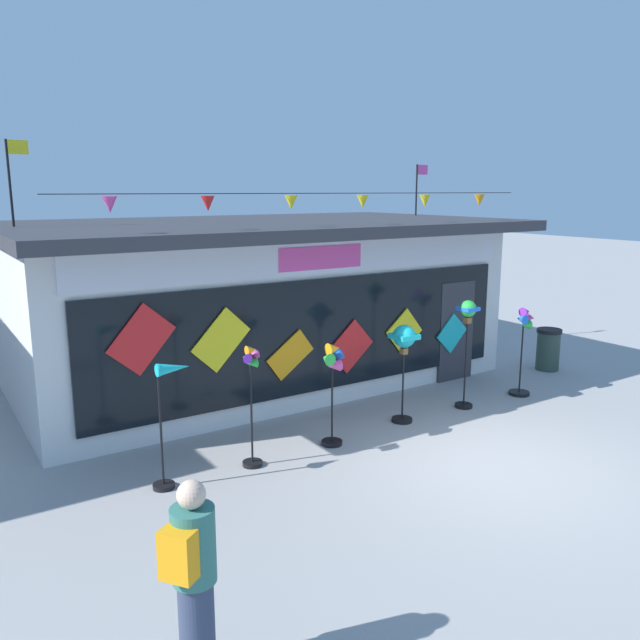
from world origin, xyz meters
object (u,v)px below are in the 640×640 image
(kite_shop_building, at_px, (255,299))
(wind_spinner_center_left, at_px, (333,374))
(wind_spinner_left, at_px, (252,393))
(wind_spinner_right, at_px, (467,326))
(trash_bin, at_px, (548,349))
(wind_spinner_far_left, at_px, (169,405))
(wind_spinner_center_right, at_px, (404,345))
(person_near_camera, at_px, (193,578))
(wind_spinner_far_right, at_px, (524,339))

(kite_shop_building, xyz_separation_m, wind_spinner_center_left, (-0.73, -3.87, -0.50))
(kite_shop_building, height_order, wind_spinner_left, kite_shop_building)
(wind_spinner_right, height_order, trash_bin, wind_spinner_right)
(wind_spinner_center_left, height_order, trash_bin, wind_spinner_center_left)
(wind_spinner_far_left, xyz_separation_m, wind_spinner_right, (5.42, 0.11, 0.37))
(wind_spinner_center_right, bearing_deg, kite_shop_building, 102.34)
(wind_spinner_center_left, xyz_separation_m, person_near_camera, (-3.56, -3.30, -0.23))
(wind_spinner_center_left, height_order, wind_spinner_right, wind_spinner_right)
(wind_spinner_far_right, xyz_separation_m, trash_bin, (1.88, 0.85, -0.62))
(wind_spinner_center_right, distance_m, person_near_camera, 6.19)
(wind_spinner_far_left, distance_m, wind_spinner_right, 5.44)
(kite_shop_building, bearing_deg, wind_spinner_center_right, -77.66)
(wind_spinner_far_left, xyz_separation_m, wind_spinner_far_right, (6.82, 0.02, -0.03))
(wind_spinner_far_left, xyz_separation_m, trash_bin, (8.70, 0.87, -0.65))
(wind_spinner_center_left, bearing_deg, wind_spinner_far_left, 179.22)
(wind_spinner_left, relative_size, wind_spinner_center_right, 1.06)
(wind_spinner_far_left, relative_size, person_near_camera, 0.99)
(kite_shop_building, height_order, trash_bin, kite_shop_building)
(person_near_camera, height_order, trash_bin, person_near_camera)
(wind_spinner_far_left, relative_size, wind_spinner_far_right, 0.98)
(wind_spinner_far_left, relative_size, wind_spinner_center_right, 1.01)
(kite_shop_building, height_order, person_near_camera, kite_shop_building)
(wind_spinner_left, bearing_deg, person_near_camera, -123.72)
(wind_spinner_center_right, bearing_deg, wind_spinner_left, -175.96)
(wind_spinner_far_right, xyz_separation_m, person_near_camera, (-7.87, -3.36, -0.19))
(wind_spinner_left, bearing_deg, trash_bin, 6.85)
(wind_spinner_left, height_order, trash_bin, wind_spinner_left)
(wind_spinner_far_left, distance_m, wind_spinner_left, 1.16)
(kite_shop_building, xyz_separation_m, wind_spinner_far_right, (3.58, -3.82, -0.55))
(wind_spinner_center_left, distance_m, trash_bin, 6.30)
(wind_spinner_left, relative_size, trash_bin, 1.96)
(wind_spinner_center_left, distance_m, person_near_camera, 4.86)
(wind_spinner_far_left, height_order, wind_spinner_far_right, wind_spinner_far_right)
(wind_spinner_far_left, bearing_deg, wind_spinner_center_right, 2.33)
(wind_spinner_right, bearing_deg, person_near_camera, -151.93)
(wind_spinner_center_right, relative_size, wind_spinner_far_right, 0.98)
(kite_shop_building, relative_size, wind_spinner_left, 5.46)
(wind_spinner_center_left, distance_m, wind_spinner_center_right, 1.55)
(kite_shop_building, distance_m, wind_spinner_center_left, 3.97)
(wind_spinner_far_left, bearing_deg, wind_spinner_left, -1.94)
(wind_spinner_far_right, relative_size, trash_bin, 1.90)
(wind_spinner_right, bearing_deg, wind_spinner_left, -177.97)
(kite_shop_building, height_order, wind_spinner_center_right, kite_shop_building)
(kite_shop_building, relative_size, trash_bin, 10.68)
(wind_spinner_right, bearing_deg, trash_bin, 12.97)
(wind_spinner_left, bearing_deg, wind_spinner_right, 2.03)
(wind_spinner_center_left, height_order, wind_spinner_far_right, wind_spinner_far_right)
(wind_spinner_left, height_order, wind_spinner_right, wind_spinner_right)
(wind_spinner_center_right, bearing_deg, wind_spinner_far_left, -177.67)
(wind_spinner_far_left, xyz_separation_m, wind_spinner_left, (1.15, -0.04, -0.03))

